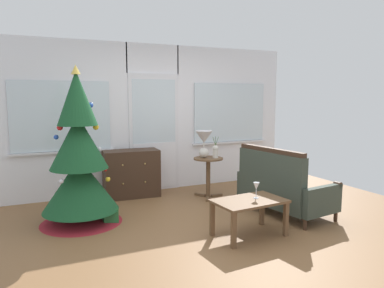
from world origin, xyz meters
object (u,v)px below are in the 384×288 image
Objects in this scene: side_table at (208,169)px; flower_vase at (215,151)px; gift_box at (110,215)px; christmas_tree at (79,164)px; settee_sofa at (280,188)px; dresser_cabinet at (131,173)px; table_lamp at (204,140)px; coffee_table at (249,205)px; wine_glass at (256,187)px.

flower_vase is (0.10, -0.06, 0.31)m from side_table.
christmas_tree is at bearing 155.35° from gift_box.
christmas_tree is at bearing -169.63° from side_table.
settee_sofa is 1.27m from flower_vase.
christmas_tree is 1.43× the size of settee_sofa.
dresser_cabinet reaches higher than gift_box.
settee_sofa is 7.42× the size of gift_box.
table_lamp is 1.96m from gift_box.
christmas_tree reaches higher than dresser_cabinet.
dresser_cabinet is at bearing 109.78° from coffee_table.
wine_glass is (-0.14, -1.70, -0.37)m from table_lamp.
wine_glass reaches higher than coffee_table.
coffee_table is (1.76, -1.30, -0.42)m from christmas_tree.
settee_sofa reaches higher than gift_box.
dresser_cabinet is at bearing 45.84° from christmas_tree.
wine_glass is (0.93, -2.25, 0.19)m from dresser_cabinet.
christmas_tree is 2.34× the size of coffee_table.
coffee_table is at bearing -38.96° from gift_box.
table_lamp is at bearing 116.31° from settee_sofa.
side_table is (-0.54, 1.18, 0.10)m from settee_sofa.
flower_vase is at bearing 111.57° from settee_sofa.
dresser_cabinet is 4.74× the size of wine_glass.
side_table is 1.85m from gift_box.
christmas_tree is 1.41m from dresser_cabinet.
coffee_table is (-0.31, -1.68, -0.10)m from side_table.
side_table reaches higher than gift_box.
flower_vase is at bearing -27.98° from dresser_cabinet.
flower_vase reaches higher than wine_glass.
gift_box is (-1.73, -0.54, -0.38)m from side_table.
flower_vase is at bearing -32.01° from table_lamp.
side_table is 1.71m from coffee_table.
table_lamp reaches higher than flower_vase.
christmas_tree is 2.22× the size of dresser_cabinet.
gift_box is at bearing 141.04° from coffee_table.
coffee_table is at bearing -36.52° from christmas_tree.
wine_glass is at bearing 12.55° from coffee_table.
dresser_cabinet reaches higher than coffee_table.
flower_vase is (1.23, -0.65, 0.39)m from dresser_cabinet.
christmas_tree is at bearing 145.64° from wine_glass.
side_table is 1.90× the size of flower_vase.
wine_glass is (-0.30, -1.60, -0.20)m from flower_vase.
christmas_tree is 10.58× the size of gift_box.
table_lamp is 1.26× the size of flower_vase.
flower_vase is at bearing -30.96° from side_table.
table_lamp reaches higher than wine_glass.
coffee_table is 1.84m from gift_box.
settee_sofa is 1.64× the size of coffee_table.
christmas_tree is 2.19m from flower_vase.
side_table reaches higher than coffee_table.
settee_sofa reaches higher than coffee_table.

